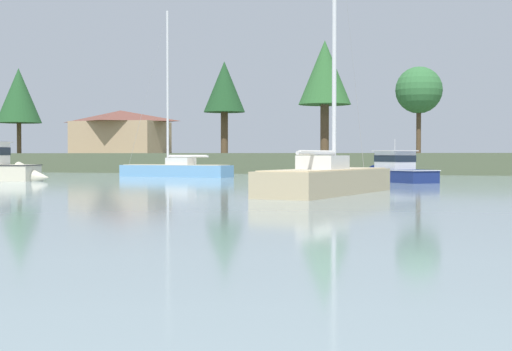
% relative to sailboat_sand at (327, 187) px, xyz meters
% --- Properties ---
extents(far_shore_bank, '(176.15, 52.23, 1.88)m').
position_rel_sailboat_sand_xyz_m(far_shore_bank, '(-5.37, 58.79, 0.63)').
color(far_shore_bank, '#4C563D').
rests_on(far_shore_bank, ground).
extents(sailboat_sand, '(4.47, 10.14, 14.42)m').
position_rel_sailboat_sand_xyz_m(sailboat_sand, '(0.00, 0.00, 0.00)').
color(sailboat_sand, tan).
rests_on(sailboat_sand, ground).
extents(cruiser_navy, '(6.13, 6.56, 3.44)m').
position_rel_sailboat_sand_xyz_m(cruiser_navy, '(0.95, 16.33, 0.16)').
color(cruiser_navy, navy).
rests_on(cruiser_navy, ground).
extents(dinghy_green, '(1.94, 2.92, 0.44)m').
position_rel_sailboat_sand_xyz_m(dinghy_green, '(-29.19, 19.77, -0.19)').
color(dinghy_green, '#236B3D').
rests_on(dinghy_green, ground).
extents(sailboat_skyblue, '(9.24, 3.46, 13.60)m').
position_rel_sailboat_sand_xyz_m(sailboat_skyblue, '(-16.27, 22.40, -0.02)').
color(sailboat_skyblue, '#669ECC').
rests_on(sailboat_skyblue, ground).
extents(shore_tree_inland_b, '(4.51, 4.51, 8.35)m').
position_rel_sailboat_sand_xyz_m(shore_tree_inland_b, '(0.90, 41.99, 7.62)').
color(shore_tree_inland_b, brown).
rests_on(shore_tree_inland_b, far_shore_bank).
extents(shore_tree_inland_c, '(5.33, 5.33, 11.83)m').
position_rel_sailboat_sand_xyz_m(shore_tree_inland_c, '(-24.85, 59.74, 9.99)').
color(shore_tree_inland_c, brown).
rests_on(shore_tree_inland_c, far_shore_bank).
extents(shore_tree_far_left, '(4.94, 4.94, 10.59)m').
position_rel_sailboat_sand_xyz_m(shore_tree_far_left, '(-7.45, 37.59, 9.03)').
color(shore_tree_far_left, brown).
rests_on(shore_tree_far_left, far_shore_bank).
extents(shore_tree_right, '(6.28, 6.28, 12.02)m').
position_rel_sailboat_sand_xyz_m(shore_tree_right, '(-55.54, 60.42, 9.71)').
color(shore_tree_right, brown).
rests_on(shore_tree_right, far_shore_bank).
extents(cottage_near_water, '(12.60, 8.85, 5.94)m').
position_rel_sailboat_sand_xyz_m(cottage_near_water, '(-40.78, 62.37, 4.64)').
color(cottage_near_water, tan).
rests_on(cottage_near_water, far_shore_bank).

